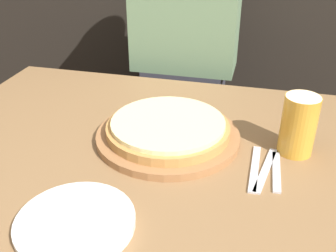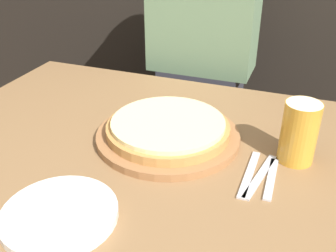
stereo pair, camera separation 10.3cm
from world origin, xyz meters
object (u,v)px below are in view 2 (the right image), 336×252
(pizza_on_board, at_px, (168,131))
(dinner_plate, at_px, (60,214))
(spoon, at_px, (271,178))
(diner_person, at_px, (201,83))
(fork, at_px, (249,174))
(dinner_knife, at_px, (260,176))
(beer_glass, at_px, (300,130))

(pizza_on_board, height_order, dinner_plate, pizza_on_board)
(spoon, relative_size, diner_person, 0.12)
(dinner_plate, bearing_deg, diner_person, 89.01)
(fork, bearing_deg, spoon, 0.00)
(dinner_knife, distance_m, spoon, 0.03)
(beer_glass, xyz_separation_m, dinner_knife, (-0.07, -0.10, -0.08))
(pizza_on_board, xyz_separation_m, dinner_plate, (-0.10, -0.36, -0.02))
(dinner_knife, distance_m, diner_person, 0.76)
(pizza_on_board, bearing_deg, fork, -19.99)
(diner_person, bearing_deg, spoon, -61.94)
(diner_person, bearing_deg, pizza_on_board, -82.43)
(spoon, bearing_deg, pizza_on_board, 163.32)
(fork, height_order, dinner_knife, same)
(dinner_knife, height_order, diner_person, diner_person)
(pizza_on_board, relative_size, diner_person, 0.29)
(dinner_knife, bearing_deg, spoon, 0.00)
(pizza_on_board, height_order, diner_person, diner_person)
(pizza_on_board, relative_size, fork, 2.00)
(diner_person, bearing_deg, beer_glass, -54.96)
(pizza_on_board, xyz_separation_m, diner_person, (-0.08, 0.59, -0.11))
(pizza_on_board, bearing_deg, spoon, -16.68)
(dinner_plate, height_order, dinner_knife, dinner_plate)
(beer_glass, relative_size, dinner_plate, 0.66)
(diner_person, bearing_deg, fork, -65.33)
(dinner_plate, relative_size, diner_person, 0.18)
(pizza_on_board, distance_m, fork, 0.25)
(spoon, distance_m, diner_person, 0.77)
(fork, relative_size, diner_person, 0.15)
(fork, bearing_deg, dinner_knife, 0.00)
(dinner_knife, bearing_deg, dinner_plate, -141.96)
(fork, relative_size, spoon, 1.18)
(beer_glass, xyz_separation_m, fork, (-0.09, -0.10, -0.08))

